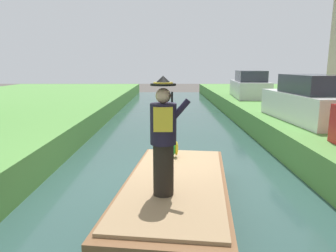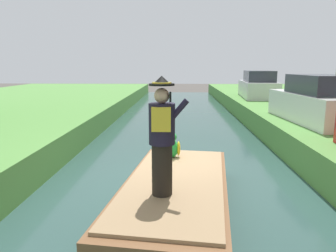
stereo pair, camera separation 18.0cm
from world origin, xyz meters
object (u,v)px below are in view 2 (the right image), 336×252
boat (176,196)px  parrot_plush (172,147)px  parked_car_silver (258,86)px  person_pirate (162,137)px  parked_car_white (318,102)px

boat → parrot_plush: 1.46m
parked_car_silver → boat: bearing=-109.9°
boat → parrot_plush: parrot_plush is taller
person_pirate → parked_car_silver: bearing=76.6°
parrot_plush → parked_car_silver: parked_car_silver is taller
parrot_plush → parked_car_white: (4.62, 3.47, 0.59)m
boat → parked_car_silver: parked_car_silver is taller
boat → parked_car_silver: (4.53, 12.52, 1.15)m
boat → parked_car_white: 6.71m
parrot_plush → parked_car_silver: bearing=67.5°
boat → person_pirate: 1.41m
parked_car_white → boat: bearing=-133.3°
parrot_plush → parked_car_silver: (4.62, 11.17, 0.59)m
person_pirate → parked_car_silver: (4.73, 13.17, -0.09)m
boat → parked_car_silver: 13.36m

